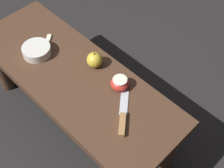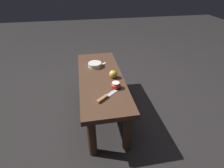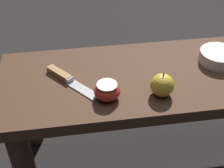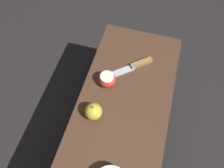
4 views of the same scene
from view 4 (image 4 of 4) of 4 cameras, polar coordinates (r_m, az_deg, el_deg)
ground_plane at (r=1.27m, az=0.95°, el=-16.96°), size 8.00×8.00×0.00m
wooden_bench at (r=0.97m, az=1.23°, el=-12.90°), size 1.06×0.39×0.40m
knife at (r=1.02m, az=6.46°, el=4.94°), size 0.16×0.18×0.02m
apple_whole at (r=0.88m, az=-4.87°, el=-7.14°), size 0.07×0.07×0.08m
apple_cut at (r=0.95m, az=-1.28°, el=1.27°), size 0.08×0.08×0.05m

